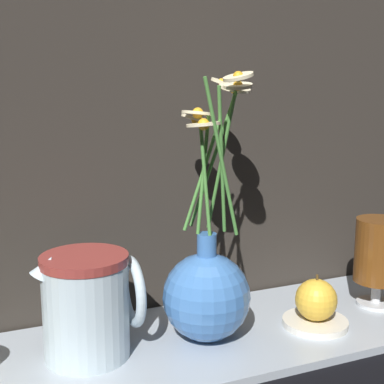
# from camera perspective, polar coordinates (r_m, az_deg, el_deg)

# --- Properties ---
(ground_plane) EXTENTS (6.00, 6.00, 0.00)m
(ground_plane) POSITION_cam_1_polar(r_m,az_deg,el_deg) (0.81, -0.58, -16.20)
(ground_plane) COLOR black
(shelf) EXTENTS (0.82, 0.26, 0.01)m
(shelf) POSITION_cam_1_polar(r_m,az_deg,el_deg) (0.81, -0.58, -15.82)
(shelf) COLOR #9EA8B2
(shelf) RESTS_ON ground_plane
(vase_with_flowers) EXTENTS (0.14, 0.16, 0.38)m
(vase_with_flowers) POSITION_cam_1_polar(r_m,az_deg,el_deg) (0.78, 1.59, -10.18)
(vase_with_flowers) COLOR #3F72B7
(vase_with_flowers) RESTS_ON shelf
(ceramic_pitcher) EXTENTS (0.14, 0.12, 0.15)m
(ceramic_pitcher) POSITION_cam_1_polar(r_m,az_deg,el_deg) (0.75, -11.01, -11.37)
(ceramic_pitcher) COLOR silver
(ceramic_pitcher) RESTS_ON shelf
(tea_glass) EXTENTS (0.08, 0.08, 0.15)m
(tea_glass) POSITION_cam_1_polar(r_m,az_deg,el_deg) (0.94, 19.29, -6.14)
(tea_glass) COLOR silver
(tea_glass) RESTS_ON shelf
(saucer_plate) EXTENTS (0.10, 0.10, 0.01)m
(saucer_plate) POSITION_cam_1_polar(r_m,az_deg,el_deg) (0.87, 12.99, -13.40)
(saucer_plate) COLOR silver
(saucer_plate) RESTS_ON shelf
(orange_fruit) EXTENTS (0.06, 0.06, 0.07)m
(orange_fruit) POSITION_cam_1_polar(r_m,az_deg,el_deg) (0.85, 13.10, -11.13)
(orange_fruit) COLOR gold
(orange_fruit) RESTS_ON saucer_plate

